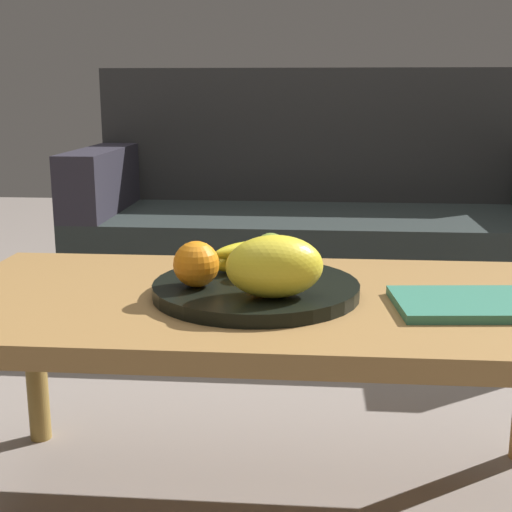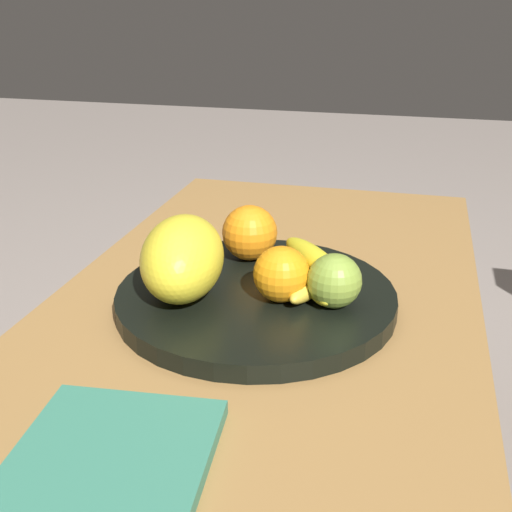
# 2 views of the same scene
# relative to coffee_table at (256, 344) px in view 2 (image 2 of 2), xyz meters

# --- Properties ---
(coffee_table) EXTENTS (1.21, 0.59, 0.45)m
(coffee_table) POSITION_rel_coffee_table_xyz_m (0.00, 0.00, 0.00)
(coffee_table) COLOR #9D713D
(coffee_table) RESTS_ON ground_plane
(fruit_bowl) EXTENTS (0.38, 0.38, 0.03)m
(fruit_bowl) POSITION_rel_coffee_table_xyz_m (-0.02, -0.01, 0.06)
(fruit_bowl) COLOR black
(fruit_bowl) RESTS_ON coffee_table
(melon_large_front) EXTENTS (0.18, 0.14, 0.11)m
(melon_large_front) POSITION_rel_coffee_table_xyz_m (0.02, -0.09, 0.13)
(melon_large_front) COLOR yellow
(melon_large_front) RESTS_ON fruit_bowl
(orange_front) EXTENTS (0.07, 0.07, 0.07)m
(orange_front) POSITION_rel_coffee_table_xyz_m (0.00, 0.03, 0.11)
(orange_front) COLOR orange
(orange_front) RESTS_ON fruit_bowl
(orange_left) EXTENTS (0.08, 0.08, 0.08)m
(orange_left) POSITION_rel_coffee_table_xyz_m (-0.12, -0.04, 0.11)
(orange_left) COLOR orange
(orange_left) RESTS_ON fruit_bowl
(apple_front) EXTENTS (0.07, 0.07, 0.07)m
(apple_front) POSITION_rel_coffee_table_xyz_m (-0.00, 0.10, 0.11)
(apple_front) COLOR olive
(apple_front) RESTS_ON fruit_bowl
(banana_bunch) EXTENTS (0.15, 0.12, 0.06)m
(banana_bunch) POSITION_rel_coffee_table_xyz_m (-0.04, 0.07, 0.10)
(banana_bunch) COLOR yellow
(banana_bunch) RESTS_ON fruit_bowl
(magazine) EXTENTS (0.27, 0.20, 0.02)m
(magazine) POSITION_rel_coffee_table_xyz_m (0.35, -0.05, 0.06)
(magazine) COLOR #377F66
(magazine) RESTS_ON coffee_table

